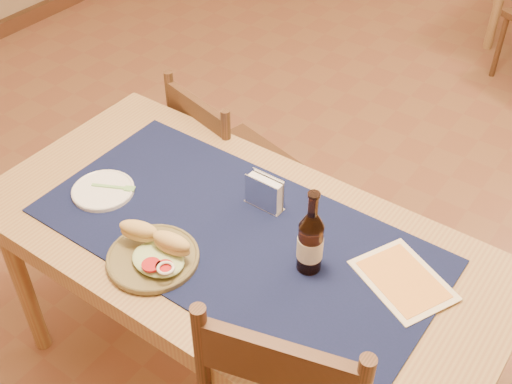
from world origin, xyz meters
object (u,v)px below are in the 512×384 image
Objects in this scene: chair_main_far at (229,166)px; sandwich_plate at (155,253)px; main_table at (237,255)px; beer_bottle at (310,241)px; napkin_holder at (264,193)px.

chair_main_far is 3.29× the size of sandwich_plate.
main_table is at bearing -50.10° from chair_main_far.
chair_main_far is (-0.46, 0.55, -0.22)m from main_table.
main_table is 0.27m from sandwich_plate.
main_table is 5.90× the size of beer_bottle.
beer_bottle is at bearing 3.32° from main_table.
sandwich_plate is at bearing -107.81° from napkin_holder.
beer_bottle is at bearing -28.91° from napkin_holder.
sandwich_plate is 2.08× the size of napkin_holder.
napkin_holder is at bearing 72.19° from sandwich_plate.
sandwich_plate is at bearing -147.70° from beer_bottle.
main_table is 0.21m from napkin_holder.
chair_main_far reaches higher than sandwich_plate.
beer_bottle is 0.29m from napkin_holder.
napkin_holder is at bearing 91.74° from main_table.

